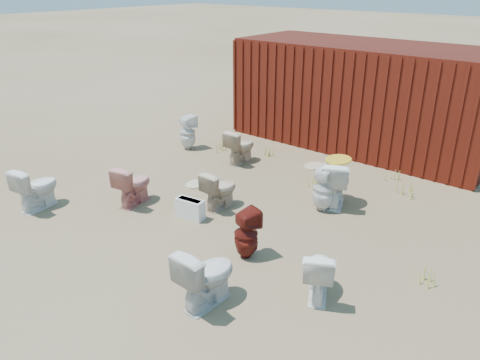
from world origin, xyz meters
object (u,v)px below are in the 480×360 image
Objects in this scene: toilet_front_c at (206,276)px; loose_tank at (190,209)px; shipping_container at (364,95)px; toilet_back_beige_left at (220,189)px; toilet_front_a at (36,187)px; toilet_front_maroon at (246,234)px; toilet_back_e at (324,188)px; toilet_back_beige_right at (240,146)px; toilet_back_yellowlid at (336,182)px; toilet_back_a at (187,132)px; toilet_front_pink at (133,184)px; toilet_front_e at (319,272)px.

toilet_front_c is 2.32m from loose_tank.
toilet_back_beige_left is (-0.31, -4.79, -0.85)m from shipping_container.
shipping_container reaches higher than toilet_front_a.
toilet_front_c is 1.17m from toilet_front_maroon.
toilet_back_e reaches higher than toilet_front_c.
toilet_front_maroon reaches higher than loose_tank.
toilet_back_yellowlid reaches higher than toilet_back_beige_right.
loose_tank is (2.55, -2.45, -0.24)m from toilet_back_a.
toilet_front_pink is at bearing 126.60° from toilet_back_a.
toilet_front_a is 5.03m from toilet_back_e.
shipping_container reaches higher than toilet_back_a.
toilet_front_a is 1.04× the size of toilet_front_pink.
toilet_front_e is 0.95× the size of toilet_back_beige_right.
toilet_front_a is 2.77m from loose_tank.
toilet_front_c is (4.14, -0.02, 0.02)m from toilet_front_a.
toilet_back_yellowlid is at bearing -134.19° from toilet_back_beige_left.
toilet_back_a is (-2.97, -2.97, -0.79)m from shipping_container.
toilet_front_e reaches higher than toilet_back_beige_left.
toilet_back_e reaches higher than toilet_front_maroon.
toilet_front_maroon is 0.92× the size of toilet_back_e.
toilet_front_e is 0.84× the size of toilet_back_yellowlid.
toilet_front_pink is 0.91× the size of toilet_back_e.
toilet_front_c is at bearing 119.96° from toilet_front_maroon.
toilet_front_maroon is 1.07× the size of toilet_front_e.
toilet_front_maroon is 4.91m from toilet_back_a.
toilet_back_e is 2.33m from loose_tank.
toilet_back_a is (-5.32, 2.89, 0.06)m from toilet_front_e.
toilet_back_a is 4.19m from toilet_back_yellowlid.
shipping_container is 7.25× the size of toilet_back_a.
toilet_back_beige_left is at bearing -19.16° from toilet_front_maroon.
toilet_back_beige_right is at bearing -166.10° from toilet_back_a.
toilet_back_beige_left is at bearing 21.06° from toilet_back_yellowlid.
toilet_back_beige_left is (-1.67, 2.10, -0.06)m from toilet_front_c.
loose_tank is (1.01, -2.56, -0.20)m from toilet_back_beige_right.
toilet_back_beige_right is at bearing -53.96° from toilet_front_c.
toilet_back_e is (3.93, 3.15, 0.02)m from toilet_front_a.
toilet_front_e is at bearing 160.32° from toilet_back_beige_left.
toilet_front_maroon is (-0.29, 1.14, -0.03)m from toilet_front_c.
toilet_front_a is at bearing -157.61° from loose_tank.
toilet_front_e is at bearing 165.49° from toilet_front_pink.
toilet_back_beige_left is at bearing 155.35° from toilet_back_a.
shipping_container reaches higher than toilet_front_c.
toilet_front_c is 0.97× the size of toilet_back_yellowlid.
toilet_back_beige_left is at bearing -50.43° from toilet_front_e.
toilet_front_a is (-2.77, -6.86, -0.81)m from shipping_container.
toilet_front_c is at bearing 130.87° from toilet_back_beige_left.
toilet_back_e is (2.59, -0.86, 0.04)m from toilet_back_beige_right.
toilet_front_maroon reaches higher than toilet_front_pink.
toilet_back_e is (0.08, 2.03, 0.03)m from toilet_front_maroon.
toilet_back_beige_left is 0.83× the size of toilet_back_yellowlid.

